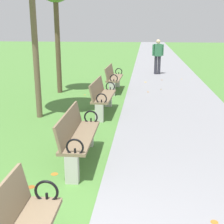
{
  "coord_description": "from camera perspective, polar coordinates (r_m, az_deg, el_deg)",
  "views": [
    {
      "loc": [
        0.61,
        -2.02,
        2.33
      ],
      "look_at": [
        -0.05,
        4.17,
        0.55
      ],
      "focal_mm": 49.56,
      "sensor_mm": 36.0,
      "label": 1
    }
  ],
  "objects": [
    {
      "name": "park_bench_2",
      "position": [
        5.34,
        -6.36,
        -4.37
      ],
      "size": [
        0.5,
        1.61,
        0.9
      ],
      "color": "#7A664C",
      "rests_on": "ground"
    },
    {
      "name": "park_bench_4",
      "position": [
        11.07,
        0.24,
        6.35
      ],
      "size": [
        0.51,
        1.61,
        0.9
      ],
      "color": "#7A664C",
      "rests_on": "ground"
    },
    {
      "name": "pedestrian_walking",
      "position": [
        14.91,
        8.44,
        10.39
      ],
      "size": [
        0.53,
        0.25,
        1.62
      ],
      "color": "#2D2D38",
      "rests_on": "paved_walkway"
    },
    {
      "name": "scattered_leaves",
      "position": [
        7.41,
        2.29,
        -2.28
      ],
      "size": [
        4.44,
        13.28,
        0.02
      ],
      "color": "brown",
      "rests_on": "ground"
    },
    {
      "name": "park_bench_3",
      "position": [
        8.23,
        -1.84,
        3.0
      ],
      "size": [
        0.52,
        1.61,
        0.9
      ],
      "color": "#7A664C",
      "rests_on": "ground"
    },
    {
      "name": "paved_walkway",
      "position": [
        20.17,
        8.73,
        9.16
      ],
      "size": [
        3.03,
        44.0,
        0.02
      ],
      "primitive_type": "cube",
      "color": "gray",
      "rests_on": "ground"
    }
  ]
}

